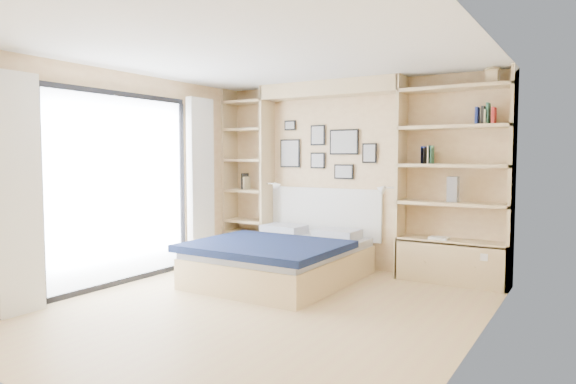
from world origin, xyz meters
The scene contains 8 objects.
ground centered at (0.00, 0.00, 0.00)m, with size 4.50×4.50×0.00m, color tan.
room_shell centered at (-0.39, 1.52, 1.08)m, with size 4.50×4.50×4.50m.
bed centered at (-0.45, 1.13, 0.27)m, with size 1.71×2.17×1.07m.
photo_gallery centered at (-0.45, 2.22, 1.60)m, with size 1.48×0.02×0.82m.
reading_lamps centered at (-0.30, 2.00, 1.10)m, with size 1.92×0.12×0.15m.
shelf_decor centered at (1.10, 2.07, 1.68)m, with size 3.55×0.23×2.03m.
deck centered at (-3.60, 0.00, 0.00)m, with size 3.20×4.00×0.05m, color brown.
deck_chair centered at (-3.83, -0.07, 0.37)m, with size 0.66×0.87×0.78m.
Camera 1 is at (2.83, -4.08, 1.51)m, focal length 32.00 mm.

